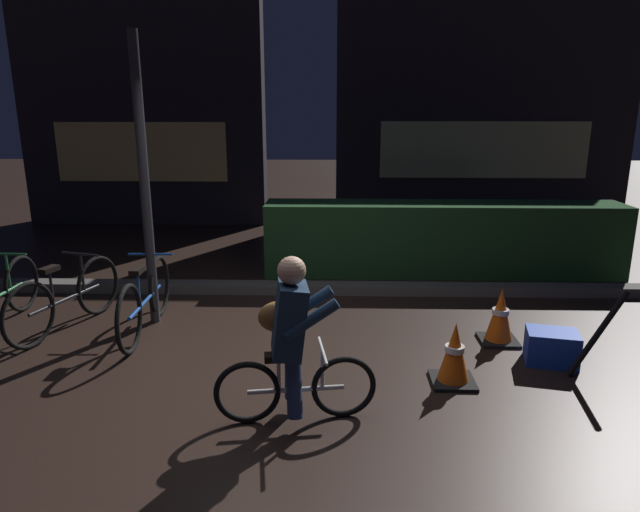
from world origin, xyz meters
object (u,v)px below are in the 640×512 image
street_post (145,185)px  parked_bike_center_left (145,300)px  traffic_cone_near (454,354)px  traffic_cone_far (500,316)px  closed_umbrella (598,334)px  cyclist (291,339)px  blue_crate (552,347)px  parked_bike_left_mid (66,298)px

street_post → parked_bike_center_left: 1.16m
traffic_cone_near → traffic_cone_far: size_ratio=0.97×
street_post → closed_umbrella: (4.14, -1.15, -1.09)m
street_post → cyclist: bearing=-49.4°
closed_umbrella → cyclist: bearing=-167.8°
blue_crate → cyclist: bearing=-156.4°
parked_bike_center_left → blue_crate: size_ratio=3.76×
traffic_cone_near → parked_bike_left_mid: bearing=164.2°
parked_bike_left_mid → blue_crate: bearing=-81.5°
parked_bike_left_mid → parked_bike_center_left: size_ratio=0.95×
parked_bike_center_left → parked_bike_left_mid: bearing=85.2°
street_post → closed_umbrella: size_ratio=3.46×
street_post → blue_crate: bearing=-13.1°
street_post → traffic_cone_near: (2.92, -1.30, -1.22)m
street_post → parked_bike_left_mid: size_ratio=1.87×
parked_bike_left_mid → parked_bike_center_left: (0.84, -0.05, 0.01)m
blue_crate → parked_bike_left_mid: bearing=172.0°
traffic_cone_far → cyclist: 2.42m
street_post → traffic_cone_far: bearing=-7.2°
parked_bike_center_left → traffic_cone_near: (2.90, -1.01, -0.09)m
traffic_cone_near → cyclist: size_ratio=0.43×
traffic_cone_near → cyclist: cyclist is taller
traffic_cone_far → cyclist: bearing=-143.0°
parked_bike_left_mid → traffic_cone_near: (3.74, -1.06, -0.09)m
cyclist → closed_umbrella: (2.52, 0.74, -0.24)m
street_post → parked_bike_center_left: bearing=-87.5°
parked_bike_left_mid → parked_bike_center_left: 0.84m
parked_bike_left_mid → blue_crate: 4.75m
parked_bike_center_left → cyclist: (1.60, -1.60, 0.28)m
blue_crate → cyclist: (-2.25, -0.99, 0.48)m
traffic_cone_near → closed_umbrella: closed_umbrella is taller
closed_umbrella → blue_crate: bearing=132.7°
traffic_cone_near → blue_crate: 1.04m
cyclist → traffic_cone_near: bearing=15.7°
parked_bike_left_mid → closed_umbrella: closed_umbrella is taller
street_post → blue_crate: (3.87, -0.90, -1.32)m
parked_bike_left_mid → closed_umbrella: bearing=-83.9°
street_post → closed_umbrella: bearing=-15.5°
traffic_cone_near → traffic_cone_far: 1.05m
parked_bike_left_mid → cyclist: size_ratio=1.26×
parked_bike_left_mid → blue_crate: size_ratio=3.57×
parked_bike_center_left → cyclist: bearing=-136.2°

